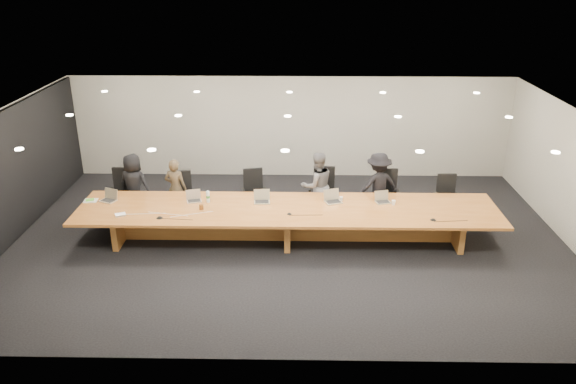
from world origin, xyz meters
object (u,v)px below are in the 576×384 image
object	(u,v)px
chair_far_left	(121,193)
chair_mid_right	(323,192)
chair_mid_left	(255,192)
laptop_c	(262,197)
laptop_a	(107,196)
mic_left	(160,217)
laptop_d	(334,197)
amber_mug	(201,207)
person_a	(134,185)
paper_cup_far	(394,203)
chair_left	(183,194)
water_bottle	(208,197)
mic_right	(433,219)
mic_center	(289,214)
person_b	(176,188)
chair_right	(387,194)
person_d	(378,186)
av_box	(120,215)
conference_table	(288,218)
person_c	(317,186)
paper_cup_near	(341,199)
chair_far_right	(447,197)
laptop_e	(383,197)
laptop_b	(194,196)

from	to	relation	value
chair_far_left	chair_mid_right	xyz separation A→B (m)	(4.75, 0.09, 0.02)
chair_mid_left	chair_mid_right	distance (m)	1.61
laptop_c	chair_mid_left	bearing A→B (deg)	98.66
laptop_a	mic_left	xyz separation A→B (m)	(1.34, -0.85, -0.12)
laptop_d	mic_left	distance (m)	3.73
laptop_c	amber_mug	world-z (taller)	laptop_c
chair_far_left	mic_left	world-z (taller)	chair_far_left
person_a	paper_cup_far	size ratio (longest dim) A/B	15.14
laptop_c	chair_left	bearing A→B (deg)	149.72
water_bottle	mic_right	size ratio (longest dim) A/B	1.97
mic_center	person_b	bearing A→B (deg)	151.32
person_a	mic_left	world-z (taller)	person_a
chair_mid_right	chair_right	xyz separation A→B (m)	(1.50, -0.07, -0.01)
person_b	water_bottle	xyz separation A→B (m)	(0.90, -0.87, 0.16)
chair_mid_left	chair_right	bearing A→B (deg)	-14.96
person_d	av_box	world-z (taller)	person_d
chair_far_left	chair_left	size ratio (longest dim) A/B	1.07
conference_table	laptop_d	world-z (taller)	laptop_d
person_c	laptop_c	distance (m)	1.51
laptop_a	chair_left	bearing A→B (deg)	56.04
conference_table	chair_mid_right	size ratio (longest dim) A/B	7.53
chair_mid_left	paper_cup_near	xyz separation A→B (m)	(1.99, -0.93, 0.24)
mic_left	mic_right	xyz separation A→B (m)	(5.61, 0.01, -0.00)
chair_mid_right	av_box	world-z (taller)	chair_mid_right
laptop_c	paper_cup_near	distance (m)	1.75
chair_left	chair_far_right	size ratio (longest dim) A/B	1.02
person_d	laptop_c	world-z (taller)	person_d
chair_far_left	chair_mid_left	size ratio (longest dim) A/B	1.05
person_c	laptop_c	bearing A→B (deg)	14.31
chair_mid_right	person_d	bearing A→B (deg)	7.04
chair_far_left	chair_right	world-z (taller)	chair_right
chair_left	mic_right	world-z (taller)	chair_left
chair_far_left	person_b	distance (m)	1.32
chair_mid_right	person_b	size ratio (longest dim) A/B	0.83
chair_mid_right	person_b	bearing A→B (deg)	-168.37
mic_left	person_b	bearing A→B (deg)	90.67
paper_cup_near	mic_center	world-z (taller)	paper_cup_near
chair_left	chair_far_left	bearing A→B (deg)	169.71
chair_right	person_c	bearing A→B (deg)	-174.62
chair_right	laptop_e	bearing A→B (deg)	-100.16
chair_right	amber_mug	world-z (taller)	chair_right
av_box	mic_right	world-z (taller)	same
chair_far_left	chair_right	size ratio (longest dim) A/B	0.99
av_box	mic_right	distance (m)	6.45
water_bottle	person_d	bearing A→B (deg)	13.24
paper_cup_far	person_a	bearing A→B (deg)	170.42
chair_far_right	laptop_d	xyz separation A→B (m)	(-2.72, -0.85, 0.36)
laptop_b	chair_mid_left	bearing A→B (deg)	23.45
chair_mid_right	mic_right	bearing A→B (deg)	-29.60
chair_far_right	chair_mid_right	bearing A→B (deg)	176.52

